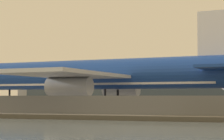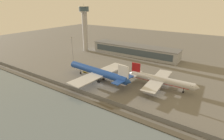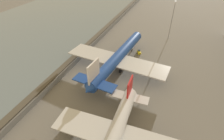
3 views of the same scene
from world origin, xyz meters
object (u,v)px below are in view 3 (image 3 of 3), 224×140
Objects in this scene: passenger_jet_silver at (114,138)px; baggage_tug at (139,52)px; cargo_jet_blue at (118,57)px; apron_light_mast_apron_west at (172,19)px.

passenger_jet_silver is 57.58m from baggage_tug.
baggage_tug is (-57.00, -6.86, -4.37)m from passenger_jet_silver.
cargo_jet_blue is 47.61m from apron_light_mast_apron_west.
apron_light_mast_apron_west is (-43.13, 18.98, 6.75)m from cargo_jet_blue.
passenger_jet_silver is (39.46, 13.01, -0.87)m from cargo_jet_blue.
cargo_jet_blue is at bearing -161.75° from passenger_jet_silver.
baggage_tug is at bearing -173.14° from passenger_jet_silver.
baggage_tug is 0.16× the size of apron_light_mast_apron_west.
apron_light_mast_apron_west is at bearing 153.37° from baggage_tug.
cargo_jet_blue is 1.25× the size of passenger_jet_silver.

